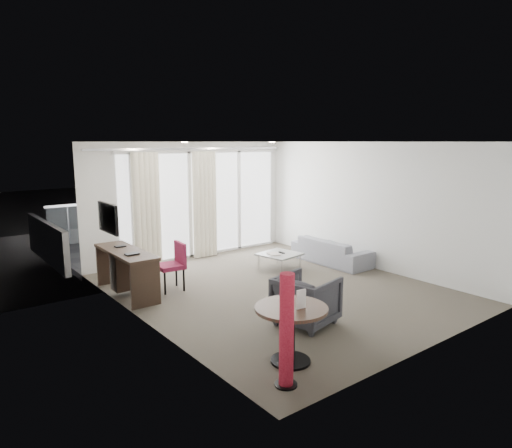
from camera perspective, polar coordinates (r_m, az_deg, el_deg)
floor at (r=8.25m, az=2.57°, el=-8.13°), size 5.00×6.00×0.00m
ceiling at (r=7.83m, az=2.73°, el=10.23°), size 5.00×6.00×0.00m
wall_left at (r=6.63m, az=-14.09°, el=-1.38°), size 0.00×6.00×2.60m
wall_right at (r=9.73m, az=13.97°, el=2.26°), size 0.00×6.00×2.60m
wall_front at (r=6.02m, az=21.46°, el=-2.96°), size 5.00×0.00×2.60m
window_panel at (r=10.53m, az=-6.65°, el=2.54°), size 4.00×0.02×2.38m
window_frame at (r=10.52m, az=-6.61°, el=2.53°), size 4.10×0.06×2.44m
curtain_left at (r=9.73m, az=-13.48°, el=1.69°), size 0.60×0.20×2.38m
curtain_right at (r=10.37m, az=-6.42°, el=2.43°), size 0.60×0.20×2.38m
curtain_track at (r=10.15m, az=-7.78°, el=9.31°), size 4.80×0.04×0.04m
downlight_a at (r=8.64m, az=-8.95°, el=10.06°), size 0.12×0.12×0.02m
downlight_b at (r=9.83m, az=2.01°, el=10.18°), size 0.12×0.12×0.02m
desk at (r=8.18m, az=-15.88°, el=-5.86°), size 0.52×1.65×0.77m
tv at (r=7.97m, az=-18.01°, el=0.71°), size 0.05×0.80×0.50m
desk_chair at (r=8.22m, az=-10.65°, el=-5.27°), size 0.51×0.48×0.85m
round_table at (r=5.58m, az=4.38°, el=-13.62°), size 0.88×0.88×0.69m
menu_card at (r=5.40m, az=5.64°, el=-10.19°), size 0.13×0.03×0.23m
red_lamp at (r=4.97m, az=3.85°, el=-13.16°), size 0.27×0.27×1.26m
tub_armchair at (r=6.67m, az=6.30°, el=-9.43°), size 0.94×0.92×0.72m
coffee_table at (r=9.47m, az=2.94°, el=-4.67°), size 0.86×0.86×0.33m
remote at (r=9.45m, az=3.23°, el=-3.48°), size 0.06×0.18×0.02m
magazine at (r=9.34m, az=2.24°, el=-3.63°), size 0.30×0.34×0.02m
sofa at (r=10.06m, az=9.41°, el=-3.30°), size 0.72×1.83×0.54m
terrace_slab at (r=12.06m, az=-10.25°, el=-2.65°), size 5.60×3.00×0.12m
rattan_chair_a at (r=12.20m, az=-9.29°, el=0.00°), size 0.80×0.80×0.92m
rattan_chair_b at (r=13.40m, az=-3.93°, el=0.87°), size 0.73×0.73×0.84m
rattan_table at (r=12.03m, az=-4.65°, el=-1.17°), size 0.57×0.57×0.45m
balustrade at (r=13.24m, az=-13.23°, el=0.85°), size 5.50×0.06×1.05m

